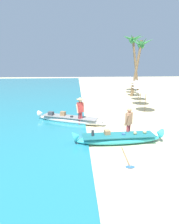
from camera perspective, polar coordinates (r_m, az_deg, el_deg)
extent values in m
plane|color=beige|center=(10.19, 10.63, -7.58)|extent=(80.00, 80.00, 0.00)
ellipsoid|color=#33B2BC|center=(9.38, 8.79, -8.15)|extent=(4.21, 1.00, 0.42)
cone|color=#33B2BC|center=(10.00, 20.26, -5.85)|extent=(0.45, 0.51, 0.56)
cone|color=#33B2BC|center=(8.98, -3.90, -7.28)|extent=(0.45, 0.51, 0.56)
cube|color=#1C6267|center=(9.30, 8.84, -6.96)|extent=(3.54, 0.98, 0.04)
cylinder|color=#2D2D33|center=(9.03, 0.98, -6.44)|extent=(0.13, 0.13, 0.30)
cube|color=#9E754C|center=(9.26, 5.38, -6.18)|extent=(0.30, 0.31, 0.23)
cylinder|color=#386699|center=(9.34, 10.28, -6.59)|extent=(0.18, 0.18, 0.10)
sphere|color=tan|center=(9.48, 13.65, -6.22)|extent=(0.17, 0.17, 0.17)
sphere|color=tan|center=(9.72, 16.37, -5.84)|extent=(0.18, 0.18, 0.18)
ellipsoid|color=white|center=(12.26, -6.00, -2.40)|extent=(4.34, 2.39, 0.43)
cone|color=white|center=(11.47, 3.77, -2.20)|extent=(0.55, 0.56, 0.50)
cone|color=white|center=(13.22, -14.52, -0.32)|extent=(0.55, 0.56, 0.50)
cube|color=gray|center=(12.20, -6.03, -1.44)|extent=(3.69, 2.13, 0.04)
cube|color=#424247|center=(12.66, -11.59, -0.46)|extent=(0.41, 0.36, 0.25)
cube|color=#9E754C|center=(12.45, -8.03, -0.49)|extent=(0.38, 0.35, 0.28)
cylinder|color=#2D2D33|center=(12.02, -5.42, -1.42)|extent=(0.20, 0.20, 0.10)
cylinder|color=#B2383D|center=(11.75, -2.53, -2.01)|extent=(0.14, 0.14, 0.87)
cylinder|color=#B2383D|center=(11.67, -3.09, -2.13)|extent=(0.14, 0.14, 0.87)
cube|color=#DB3D38|center=(11.52, -2.85, 1.43)|extent=(0.42, 0.38, 0.60)
cylinder|color=beige|center=(11.64, -1.86, 1.34)|extent=(0.18, 0.22, 0.55)
cylinder|color=beige|center=(11.39, -3.75, 1.01)|extent=(0.18, 0.22, 0.55)
sphere|color=beige|center=(11.42, -2.88, 3.49)|extent=(0.22, 0.22, 0.22)
cylinder|color=tan|center=(11.41, -2.89, 3.88)|extent=(0.44, 0.44, 0.02)
cone|color=tan|center=(11.40, -2.89, 4.23)|extent=(0.26, 0.26, 0.12)
cylinder|color=#B2383D|center=(9.82, 11.44, -6.01)|extent=(0.14, 0.14, 0.80)
cylinder|color=#B2383D|center=(9.93, 11.83, -5.77)|extent=(0.14, 0.14, 0.80)
cube|color=#9E7051|center=(9.65, 11.86, -1.92)|extent=(0.41, 0.41, 0.63)
cylinder|color=#9E7051|center=(9.48, 11.07, -2.51)|extent=(0.21, 0.21, 0.57)
cylinder|color=#9E7051|center=(9.87, 12.38, -1.88)|extent=(0.21, 0.21, 0.57)
sphere|color=#9E7051|center=(9.53, 12.00, 0.57)|extent=(0.22, 0.22, 0.22)
cylinder|color=#8E6B47|center=(15.50, 16.60, 3.53)|extent=(0.04, 0.04, 1.90)
cone|color=silver|center=(15.37, 16.82, 6.45)|extent=(1.60, 1.60, 0.32)
cylinder|color=#8E6B47|center=(17.82, 15.19, 5.07)|extent=(0.04, 0.04, 1.90)
cone|color=silver|center=(17.71, 15.37, 7.62)|extent=(1.60, 1.60, 0.32)
cylinder|color=#8E6B47|center=(20.06, 14.68, 6.17)|extent=(0.04, 0.04, 1.90)
cone|color=silver|center=(19.96, 14.83, 8.44)|extent=(1.60, 1.60, 0.32)
cylinder|color=#8E6B47|center=(22.44, 13.26, 7.16)|extent=(0.04, 0.04, 1.90)
cone|color=silver|center=(22.35, 13.39, 9.19)|extent=(1.60, 1.60, 0.32)
cylinder|color=#8E6B47|center=(24.57, 12.53, 7.86)|extent=(0.04, 0.04, 1.90)
cone|color=silver|center=(24.49, 12.64, 9.71)|extent=(1.60, 1.60, 0.32)
cylinder|color=#8E6B47|center=(26.85, 12.51, 8.44)|extent=(0.04, 0.04, 1.90)
cone|color=silver|center=(26.78, 12.61, 10.14)|extent=(1.60, 1.60, 0.32)
cylinder|color=brown|center=(22.08, 13.98, 12.45)|extent=(1.06, 0.28, 6.12)
cone|color=#337F3D|center=(22.49, 16.70, 19.49)|extent=(1.85, 0.58, 1.10)
cone|color=#337F3D|center=(22.75, 15.65, 19.80)|extent=(1.09, 1.74, 0.76)
cone|color=#337F3D|center=(22.43, 14.32, 19.53)|extent=(1.44, 1.27, 1.18)
cone|color=#337F3D|center=(21.96, 14.82, 19.84)|extent=(1.41, 1.12, 0.96)
cone|color=#337F3D|center=(21.91, 16.03, 19.50)|extent=(0.63, 1.47, 1.17)
cylinder|color=brown|center=(25.17, 13.77, 13.52)|extent=(1.40, 0.28, 6.82)
cone|color=#337F3D|center=(25.30, 14.15, 20.81)|extent=(1.91, 0.36, 0.94)
cone|color=#337F3D|center=(25.67, 13.17, 20.62)|extent=(1.19, 1.87, 1.13)
cone|color=#337F3D|center=(25.51, 11.99, 20.82)|extent=(1.32, 1.85, 1.02)
cone|color=#337F3D|center=(24.99, 11.88, 21.05)|extent=(1.74, 0.50, 0.88)
cone|color=#337F3D|center=(24.71, 12.78, 21.10)|extent=(1.05, 1.67, 0.85)
cone|color=#337F3D|center=(24.79, 13.85, 20.93)|extent=(1.24, 1.81, 0.97)
cylinder|color=#8E6B47|center=(8.27, 10.85, -12.99)|extent=(0.12, 1.65, 0.05)
ellipsoid|color=#2D60B7|center=(7.57, 12.19, -15.89)|extent=(0.37, 0.22, 0.03)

